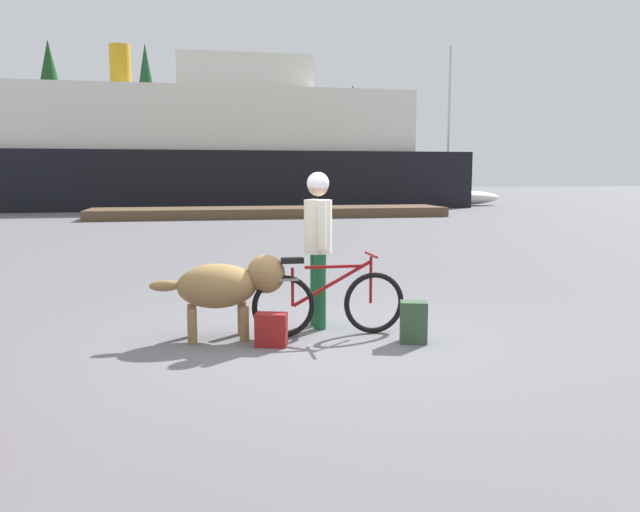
% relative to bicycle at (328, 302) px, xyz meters
% --- Properties ---
extents(ground_plane, '(160.00, 160.00, 0.00)m').
position_rel_bicycle_xyz_m(ground_plane, '(-0.23, -0.18, -0.38)').
color(ground_plane, slate).
extents(bicycle, '(1.70, 0.44, 0.90)m').
position_rel_bicycle_xyz_m(bicycle, '(0.00, 0.00, 0.00)').
color(bicycle, black).
rests_on(bicycle, ground_plane).
extents(person_cyclist, '(0.32, 0.53, 1.79)m').
position_rel_bicycle_xyz_m(person_cyclist, '(-0.03, 0.41, 0.71)').
color(person_cyclist, '#19592D').
rests_on(person_cyclist, ground_plane).
extents(dog, '(1.44, 0.56, 0.90)m').
position_rel_bicycle_xyz_m(dog, '(-1.08, 0.10, 0.21)').
color(dog, olive).
rests_on(dog, ground_plane).
extents(backpack, '(0.32, 0.27, 0.44)m').
position_rel_bicycle_xyz_m(backpack, '(0.82, -0.47, -0.16)').
color(backpack, '#334C33').
rests_on(backpack, ground_plane).
extents(handbag_pannier, '(0.36, 0.27, 0.35)m').
position_rel_bicycle_xyz_m(handbag_pannier, '(-0.67, -0.31, -0.20)').
color(handbag_pannier, maroon).
rests_on(handbag_pannier, ground_plane).
extents(dock_pier, '(14.65, 2.85, 0.40)m').
position_rel_bicycle_xyz_m(dock_pier, '(1.77, 19.62, -0.18)').
color(dock_pier, brown).
rests_on(dock_pier, ground_plane).
extents(ferry_boat, '(29.25, 8.75, 8.56)m').
position_rel_bicycle_xyz_m(ferry_boat, '(-1.36, 29.08, 2.61)').
color(ferry_boat, black).
rests_on(ferry_boat, ground_plane).
extents(sailboat_moored, '(6.37, 1.78, 8.84)m').
position_rel_bicycle_xyz_m(sailboat_moored, '(12.80, 27.23, 0.15)').
color(sailboat_moored, silver).
rests_on(sailboat_moored, ground_plane).
extents(pine_tree_far_left, '(3.72, 3.72, 12.21)m').
position_rel_bicycle_xyz_m(pine_tree_far_left, '(-12.13, 46.97, 7.42)').
color(pine_tree_far_left, '#4C331E').
rests_on(pine_tree_far_left, ground_plane).
extents(pine_tree_center, '(3.16, 3.16, 12.15)m').
position_rel_bicycle_xyz_m(pine_tree_center, '(-4.84, 46.73, 7.09)').
color(pine_tree_center, '#4C331E').
rests_on(pine_tree_center, ground_plane).
extents(pine_tree_far_right, '(3.53, 3.53, 9.32)m').
position_rel_bicycle_xyz_m(pine_tree_far_right, '(12.16, 46.51, 5.51)').
color(pine_tree_far_right, '#4C331E').
rests_on(pine_tree_far_right, ground_plane).
extents(pine_tree_mid_back, '(4.03, 4.03, 11.50)m').
position_rel_bicycle_xyz_m(pine_tree_mid_back, '(-0.32, 54.02, 6.70)').
color(pine_tree_mid_back, '#4C331E').
rests_on(pine_tree_mid_back, ground_plane).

